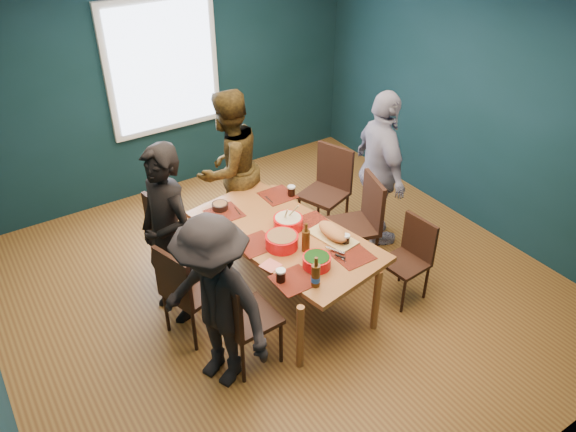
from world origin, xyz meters
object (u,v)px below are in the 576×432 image
chair_right_near (411,253)px  bowl_herbs (317,261)px  chair_left_far (171,234)px  person_back (229,168)px  chair_right_far (329,184)px  chair_right_mid (362,217)px  person_right (380,171)px  chair_left_near (239,314)px  cutting_board (333,233)px  bowl_salad (282,241)px  bowl_dumpling (288,222)px  chair_left_mid (184,287)px  dining_table (285,239)px  person_near_left (215,305)px  person_far_left (168,236)px

chair_right_near → bowl_herbs: (-1.02, 0.11, 0.27)m
chair_left_far → person_back: bearing=16.0°
chair_right_far → chair_right_mid: chair_right_mid is taller
person_back → person_right: 1.56m
chair_right_mid → person_right: person_right is taller
chair_left_near → cutting_board: bearing=10.3°
bowl_salad → bowl_dumpling: bearing=46.1°
bowl_dumpling → chair_left_mid: bearing=-176.2°
dining_table → chair_right_mid: size_ratio=1.98×
bowl_dumpling → cutting_board: 0.43m
person_near_left → bowl_herbs: 0.96m
chair_left_near → bowl_dumpling: 1.09m
person_far_left → person_right: size_ratio=1.00×
chair_right_mid → bowl_dumpling: 0.83m
bowl_dumpling → bowl_herbs: (-0.12, -0.61, -0.00)m
person_far_left → chair_left_near: bearing=-1.0°
chair_right_far → chair_left_near: bearing=-165.2°
person_back → person_right: (1.27, -0.92, 0.01)m
person_near_left → person_back: bearing=125.9°
person_right → bowl_dumpling: size_ratio=6.25×
person_back → cutting_board: person_back is taller
chair_left_near → dining_table: bearing=32.2°
chair_right_far → bowl_salad: 1.42m
chair_right_mid → bowl_herbs: chair_right_mid is taller
chair_right_mid → bowl_herbs: 1.06m
person_near_left → bowl_herbs: person_near_left is taller
chair_left_mid → bowl_dumpling: bowl_dumpling is taller
chair_left_near → person_far_left: (-0.18, 0.90, 0.29)m
person_near_left → cutting_board: size_ratio=2.67×
chair_left_near → chair_right_near: size_ratio=1.16×
bowl_herbs → person_near_left: bearing=-178.6°
dining_table → chair_right_near: size_ratio=2.39×
chair_right_near → bowl_salad: 1.25m
chair_right_far → person_back: 1.10m
chair_right_far → chair_right_near: 1.33m
chair_right_mid → person_back: 1.46m
person_near_left → bowl_salad: size_ratio=5.25×
chair_right_mid → bowl_salad: 1.03m
dining_table → bowl_dumpling: bowl_dumpling is taller
person_near_left → cutting_board: person_near_left is taller
person_back → bowl_herbs: bearing=68.6°
chair_left_far → cutting_board: size_ratio=1.70×
chair_left_mid → person_right: 2.36m
chair_left_far → chair_left_near: 1.30m
cutting_board → chair_right_near: bearing=-38.3°
chair_left_near → chair_right_far: bearing=31.5°
chair_left_near → bowl_salad: size_ratio=3.25×
dining_table → person_back: person_back is taller
chair_left_near → bowl_salad: (0.66, 0.40, 0.21)m
person_back → chair_left_near: bearing=44.9°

